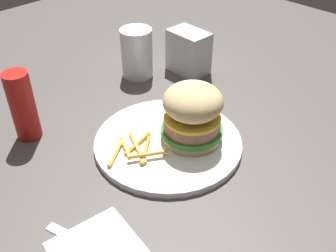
% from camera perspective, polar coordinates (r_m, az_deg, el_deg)
% --- Properties ---
extents(ground_plane, '(1.60, 1.60, 0.00)m').
position_cam_1_polar(ground_plane, '(0.72, -1.20, -1.58)').
color(ground_plane, '#47423F').
extents(plate, '(0.26, 0.26, 0.01)m').
position_cam_1_polar(plate, '(0.70, 0.00, -2.37)').
color(plate, white).
rests_on(plate, ground_plane).
extents(sandwich, '(0.11, 0.11, 0.11)m').
position_cam_1_polar(sandwich, '(0.67, 3.55, 1.83)').
color(sandwich, tan).
rests_on(sandwich, plate).
extents(fries_pile, '(0.11, 0.09, 0.01)m').
position_cam_1_polar(fries_pile, '(0.67, -4.70, -3.38)').
color(fries_pile, gold).
rests_on(fries_pile, plate).
extents(napkin, '(0.13, 0.13, 0.00)m').
position_cam_1_polar(napkin, '(0.56, -10.08, -17.30)').
color(napkin, white).
rests_on(napkin, ground_plane).
extents(fork, '(0.06, 0.17, 0.00)m').
position_cam_1_polar(fork, '(0.55, -9.97, -17.22)').
color(fork, silver).
rests_on(fork, napkin).
extents(drink_glass, '(0.07, 0.07, 0.11)m').
position_cam_1_polar(drink_glass, '(0.89, -4.50, 10.25)').
color(drink_glass, silver).
rests_on(drink_glass, ground_plane).
extents(napkin_dispenser, '(0.06, 0.09, 0.10)m').
position_cam_1_polar(napkin_dispenser, '(0.91, 2.97, 10.64)').
color(napkin_dispenser, '#B7BABF').
rests_on(napkin_dispenser, ground_plane).
extents(ketchup_bottle, '(0.04, 0.04, 0.13)m').
position_cam_1_polar(ketchup_bottle, '(0.73, -20.23, 2.72)').
color(ketchup_bottle, '#B21914').
rests_on(ketchup_bottle, ground_plane).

